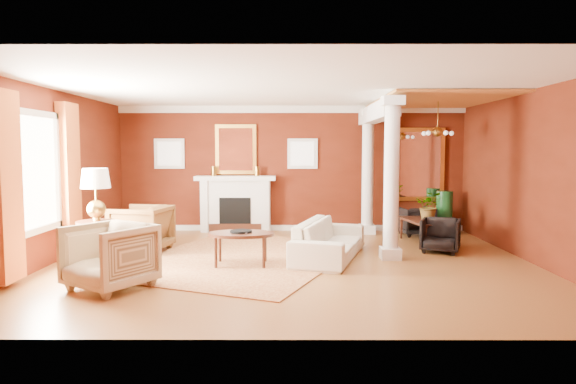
{
  "coord_description": "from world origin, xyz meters",
  "views": [
    {
      "loc": [
        -0.04,
        -8.49,
        1.9
      ],
      "look_at": [
        -0.08,
        0.52,
        1.15
      ],
      "focal_mm": 32.0,
      "sensor_mm": 36.0,
      "label": 1
    }
  ],
  "objects_px": {
    "armchair_stripe": "(110,253)",
    "side_table": "(96,200)",
    "sofa": "(329,233)",
    "armchair_leopard": "(141,226)",
    "dining_table": "(428,225)",
    "coffee_table": "(241,235)"
  },
  "relations": [
    {
      "from": "armchair_stripe",
      "to": "side_table",
      "type": "bearing_deg",
      "value": 149.4
    },
    {
      "from": "armchair_stripe",
      "to": "armchair_leopard",
      "type": "bearing_deg",
      "value": 129.89
    },
    {
      "from": "sofa",
      "to": "side_table",
      "type": "relative_size",
      "value": 1.41
    },
    {
      "from": "side_table",
      "to": "armchair_leopard",
      "type": "bearing_deg",
      "value": 72.35
    },
    {
      "from": "armchair_leopard",
      "to": "dining_table",
      "type": "height_order",
      "value": "armchair_leopard"
    },
    {
      "from": "sofa",
      "to": "side_table",
      "type": "height_order",
      "value": "side_table"
    },
    {
      "from": "sofa",
      "to": "dining_table",
      "type": "height_order",
      "value": "sofa"
    },
    {
      "from": "armchair_leopard",
      "to": "coffee_table",
      "type": "bearing_deg",
      "value": 71.27
    },
    {
      "from": "coffee_table",
      "to": "side_table",
      "type": "distance_m",
      "value": 2.41
    },
    {
      "from": "sofa",
      "to": "dining_table",
      "type": "relative_size",
      "value": 1.66
    },
    {
      "from": "armchair_leopard",
      "to": "dining_table",
      "type": "distance_m",
      "value": 5.63
    },
    {
      "from": "armchair_leopard",
      "to": "side_table",
      "type": "bearing_deg",
      "value": -6.46
    },
    {
      "from": "coffee_table",
      "to": "dining_table",
      "type": "relative_size",
      "value": 0.8
    },
    {
      "from": "armchair_leopard",
      "to": "armchair_stripe",
      "type": "relative_size",
      "value": 0.97
    },
    {
      "from": "coffee_table",
      "to": "sofa",
      "type": "bearing_deg",
      "value": 20.98
    },
    {
      "from": "armchair_leopard",
      "to": "side_table",
      "type": "xyz_separation_m",
      "value": [
        -0.37,
        -1.18,
        0.61
      ]
    },
    {
      "from": "armchair_stripe",
      "to": "coffee_table",
      "type": "xyz_separation_m",
      "value": [
        1.65,
        1.43,
        0.01
      ]
    },
    {
      "from": "coffee_table",
      "to": "dining_table",
      "type": "bearing_deg",
      "value": 29.28
    },
    {
      "from": "armchair_stripe",
      "to": "side_table",
      "type": "xyz_separation_m",
      "value": [
        -0.68,
        1.38,
        0.59
      ]
    },
    {
      "from": "armchair_leopard",
      "to": "coffee_table",
      "type": "xyz_separation_m",
      "value": [
        1.96,
        -1.13,
        0.02
      ]
    },
    {
      "from": "dining_table",
      "to": "coffee_table",
      "type": "bearing_deg",
      "value": 110.45
    },
    {
      "from": "side_table",
      "to": "dining_table",
      "type": "relative_size",
      "value": 1.17
    }
  ]
}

